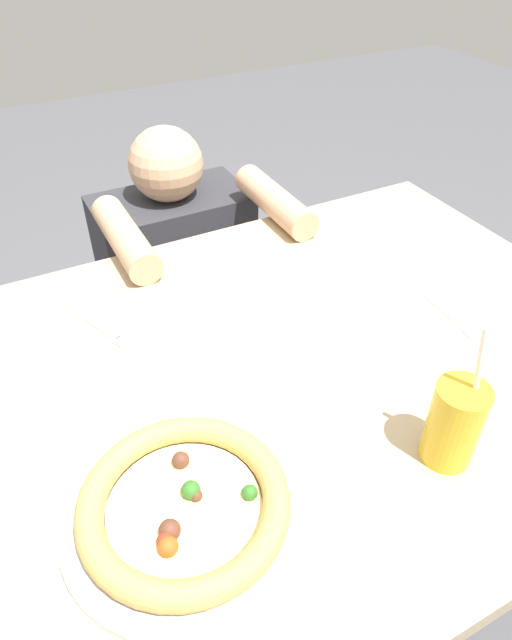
{
  "coord_description": "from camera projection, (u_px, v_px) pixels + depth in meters",
  "views": [
    {
      "loc": [
        -0.37,
        -0.58,
        1.4
      ],
      "look_at": [
        -0.02,
        0.09,
        0.78
      ],
      "focal_mm": 31.45,
      "sensor_mm": 36.0,
      "label": 1
    }
  ],
  "objects": [
    {
      "name": "fork",
      "position": [
        101.0,
        327.0,
        1.01
      ],
      "size": [
        0.09,
        0.19,
        0.0
      ],
      "color": "silver",
      "rests_on": "dining_table"
    },
    {
      "name": "drink_cup_colored",
      "position": [
        454.0,
        423.0,
        0.75
      ],
      "size": [
        0.07,
        0.07,
        0.23
      ],
      "color": "gold",
      "rests_on": "dining_table"
    },
    {
      "name": "dining_table",
      "position": [
        292.0,
        405.0,
        1.01
      ],
      "size": [
        1.23,
        0.91,
        0.75
      ],
      "color": "tan",
      "rests_on": "ground"
    },
    {
      "name": "pizza_near",
      "position": [
        185.0,
        506.0,
        0.7
      ],
      "size": [
        0.32,
        0.32,
        0.05
      ],
      "color": "#B7B7BC",
      "rests_on": "dining_table"
    },
    {
      "name": "ground_plane",
      "position": [
        282.0,
        577.0,
        1.41
      ],
      "size": [
        8.0,
        8.0,
        0.0
      ],
      "primitive_type": "plane",
      "color": "#4C4C51"
    },
    {
      "name": "paper_napkin",
      "position": [
        483.0,
        307.0,
        1.05
      ],
      "size": [
        0.17,
        0.16,
        0.0
      ],
      "primitive_type": "cube",
      "rotation": [
        0.0,
        0.0,
        -0.1
      ],
      "color": "white",
      "rests_on": "dining_table"
    },
    {
      "name": "diner_seated",
      "position": [
        181.0,
        300.0,
        1.64
      ],
      "size": [
        0.43,
        0.53,
        0.92
      ],
      "color": "#333847",
      "rests_on": "ground"
    }
  ]
}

